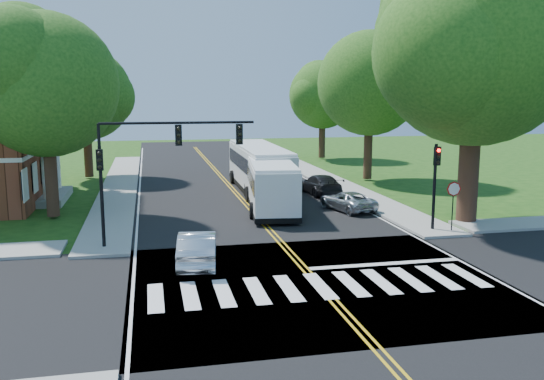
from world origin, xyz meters
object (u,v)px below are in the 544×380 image
object	(u,v)px
signal_ne	(435,175)
suv	(347,201)
bus_lead	(269,181)
signal_nw	(153,153)
dark_sedan	(320,184)
hatchback	(197,248)
bus_follow	(259,167)

from	to	relation	value
signal_ne	suv	world-z (taller)	signal_ne
bus_lead	suv	world-z (taller)	bus_lead
signal_nw	dark_sedan	bearing A→B (deg)	45.93
hatchback	suv	world-z (taller)	hatchback
signal_nw	dark_sedan	world-z (taller)	signal_nw
hatchback	signal_nw	bearing A→B (deg)	-56.60
bus_follow	dark_sedan	world-z (taller)	bus_follow
hatchback	signal_ne	bearing A→B (deg)	-158.43
bus_follow	suv	distance (m)	8.91
signal_nw	hatchback	distance (m)	5.17
hatchback	dark_sedan	bearing A→B (deg)	-116.40
bus_lead	hatchback	xyz separation A→B (m)	(-5.54, -11.75, -0.88)
signal_ne	hatchback	xyz separation A→B (m)	(-12.41, -3.29, -2.23)
bus_lead	hatchback	world-z (taller)	bus_lead
bus_lead	bus_follow	size ratio (longest dim) A/B	0.92
suv	dark_sedan	distance (m)	5.79
hatchback	dark_sedan	size ratio (longest dim) A/B	0.90
hatchback	suv	distance (m)	13.74
bus_lead	suv	distance (m)	5.06
bus_follow	hatchback	xyz separation A→B (m)	(-5.98, -17.37, -1.04)
signal_nw	hatchback	world-z (taller)	signal_nw
signal_nw	suv	xyz separation A→B (m)	(11.59, 6.20, -3.79)
signal_ne	bus_lead	distance (m)	10.99
signal_nw	bus_follow	distance (m)	16.23
bus_lead	suv	size ratio (longest dim) A/B	2.85
bus_follow	suv	size ratio (longest dim) A/B	3.09
bus_follow	bus_lead	bearing A→B (deg)	86.44
signal_nw	bus_lead	world-z (taller)	signal_nw
signal_nw	signal_ne	distance (m)	14.13
signal_ne	suv	size ratio (longest dim) A/B	1.05
signal_nw	bus_follow	xyz separation A→B (m)	(7.62, 14.09, -2.61)
signal_ne	bus_follow	world-z (taller)	signal_ne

